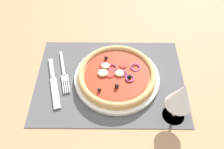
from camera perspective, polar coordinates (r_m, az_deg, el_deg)
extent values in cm
cube|color=#9E7A56|center=(76.32, -0.50, -1.84)|extent=(190.00, 140.00, 2.40)
cube|color=#4C4C51|center=(75.20, -0.50, -1.20)|extent=(47.47, 34.30, 0.40)
cylinder|color=silver|center=(74.34, 1.19, -0.98)|extent=(27.06, 27.06, 1.34)
cylinder|color=tan|center=(73.42, 1.20, -0.42)|extent=(24.83, 24.83, 1.00)
torus|color=tan|center=(72.74, 1.22, -0.01)|extent=(24.64, 24.64, 1.80)
cylinder|color=#A82D19|center=(72.91, 1.21, -0.11)|extent=(20.36, 20.36, 0.30)
ellipsoid|color=beige|center=(72.54, 1.85, 0.25)|extent=(2.94, 2.64, 0.88)
ellipsoid|color=beige|center=(74.61, -1.59, 2.19)|extent=(2.82, 2.54, 0.85)
ellipsoid|color=beige|center=(72.70, -2.25, 0.47)|extent=(3.32, 2.99, 1.00)
sphere|color=black|center=(68.73, -3.13, -3.79)|extent=(1.12, 1.12, 1.12)
sphere|color=black|center=(71.60, 4.36, -0.55)|extent=(1.36, 1.36, 1.36)
sphere|color=black|center=(69.34, 1.17, -2.82)|extent=(1.34, 1.34, 1.34)
sphere|color=black|center=(76.66, -1.45, 4.13)|extent=(1.19, 1.19, 1.19)
torus|color=#8E3D75|center=(74.28, 0.13, 1.71)|extent=(2.87, 2.89, 0.75)
torus|color=#8E3D75|center=(74.74, 5.76, 1.77)|extent=(3.21, 3.19, 1.12)
torus|color=#8E3D75|center=(71.77, 4.42, -0.94)|extent=(2.97, 2.94, 0.93)
torus|color=#8E3D75|center=(73.08, 2.54, 0.51)|extent=(2.89, 2.89, 1.00)
cylinder|color=#A3281E|center=(75.09, -2.11, 2.27)|extent=(2.41, 2.41, 0.30)
cylinder|color=#A3281E|center=(75.15, 2.76, 2.29)|extent=(2.54, 2.54, 0.30)
cylinder|color=#A3281E|center=(72.83, -0.25, 0.21)|extent=(3.31, 3.31, 0.30)
cube|color=silver|center=(80.71, -12.03, 2.64)|extent=(3.61, 11.04, 0.44)
cube|color=silver|center=(76.26, -11.48, -1.12)|extent=(2.75, 2.98, 0.44)
cube|color=silver|center=(74.22, -11.87, -3.29)|extent=(1.37, 4.27, 0.44)
cube|color=silver|center=(74.19, -11.41, -3.20)|extent=(1.37, 4.27, 0.44)
cube|color=silver|center=(74.15, -10.96, -3.12)|extent=(1.37, 4.27, 0.44)
cube|color=silver|center=(74.13, -10.50, -3.03)|extent=(1.37, 4.27, 0.44)
cube|color=silver|center=(79.96, -14.55, 1.42)|extent=(3.51, 8.44, 0.62)
cube|color=silver|center=(73.75, -13.74, -4.37)|extent=(5.04, 11.71, 0.44)
cylinder|color=silver|center=(70.34, 14.76, -9.65)|extent=(6.40, 6.40, 0.40)
cylinder|color=silver|center=(67.64, 15.31, -8.33)|extent=(0.80, 0.80, 6.00)
cone|color=silver|center=(61.70, 16.71, -4.92)|extent=(7.20, 7.20, 8.50)
cone|color=orange|center=(62.80, 16.42, -5.61)|extent=(4.50, 4.50, 4.96)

